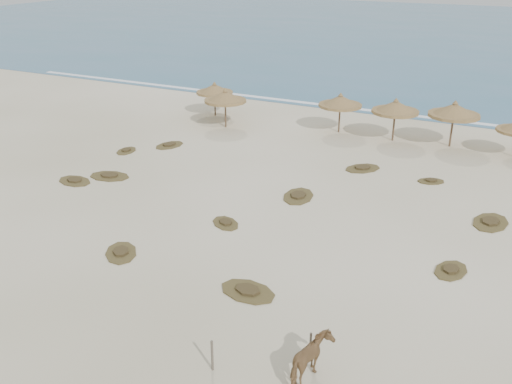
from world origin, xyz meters
TOP-DOWN VIEW (x-y plane):
  - ground at (0.00, 0.00)m, footprint 160.00×160.00m
  - ocean at (0.00, 75.00)m, footprint 200.00×100.00m
  - foam_line at (0.00, 26.00)m, footprint 70.00×0.60m
  - palapa_0 at (-11.15, 19.41)m, footprint 3.60×3.60m
  - palapa_1 at (-8.91, 17.07)m, footprint 3.37×3.37m
  - palapa_2 at (-1.28, 19.51)m, footprint 3.47×3.47m
  - palapa_3 at (2.54, 19.31)m, footprint 3.40×3.40m
  - palapa_4 at (6.14, 19.76)m, footprint 3.72×3.72m
  - horse at (6.08, -4.46)m, footprint 0.96×1.76m
  - fence_post_near at (3.28, -5.40)m, footprint 0.10×0.10m
  - fence_post_far at (5.74, -3.63)m, footprint 0.08×0.08m
  - scrub_0 at (-11.21, 4.29)m, footprint 2.27×1.66m
  - scrub_1 at (-9.97, 5.71)m, footprint 2.55×1.88m
  - scrub_2 at (-1.24, 3.44)m, footprint 1.97×1.83m
  - scrub_3 at (0.56, 7.84)m, footprint 1.81×2.50m
  - scrub_4 at (8.79, 3.75)m, footprint 1.53×2.01m
  - scrub_5 at (9.72, 9.02)m, footprint 1.91×2.57m
  - scrub_6 at (-10.10, 11.73)m, footprint 1.81×2.31m
  - scrub_7 at (2.33, 13.24)m, footprint 2.48×2.56m
  - scrub_8 at (-11.88, 9.60)m, footprint 1.30×1.78m
  - scrub_9 at (2.29, -1.16)m, footprint 2.42×1.74m
  - scrub_10 at (6.26, 12.99)m, footprint 1.75×1.54m
  - scrub_11 at (-3.80, -0.94)m, footprint 2.27×2.36m

SIDE VIEW (x-z plane):
  - ground at x=0.00m, z-range 0.00..0.00m
  - ocean at x=0.00m, z-range 0.00..0.01m
  - foam_line at x=0.00m, z-range 0.00..0.01m
  - scrub_4 at x=8.79m, z-range -0.03..0.13m
  - scrub_8 at x=-11.88m, z-range -0.03..0.13m
  - scrub_10 at x=6.26m, z-range -0.03..0.13m
  - scrub_0 at x=-11.21m, z-range -0.03..0.13m
  - scrub_5 at x=9.72m, z-range -0.03..0.13m
  - scrub_6 at x=-10.10m, z-range -0.03..0.13m
  - scrub_7 at x=2.33m, z-range -0.03..0.13m
  - scrub_9 at x=2.29m, z-range -0.03..0.13m
  - scrub_1 at x=-9.97m, z-range -0.03..0.13m
  - scrub_11 at x=-3.80m, z-range -0.03..0.13m
  - scrub_2 at x=-1.24m, z-range -0.03..0.13m
  - scrub_3 at x=0.56m, z-range -0.03..0.13m
  - fence_post_far at x=5.74m, z-range 0.00..0.98m
  - fence_post_near at x=3.28m, z-range 0.00..1.06m
  - horse at x=6.08m, z-range 0.00..1.41m
  - palapa_0 at x=-11.15m, z-range 0.71..3.30m
  - palapa_2 at x=-1.28m, z-range 0.77..3.55m
  - palapa_1 at x=-8.91m, z-range 0.77..3.56m
  - palapa_3 at x=2.54m, z-range 0.80..3.68m
  - palapa_4 at x=6.14m, z-range 0.84..3.86m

